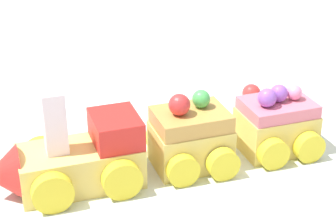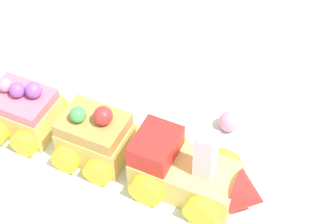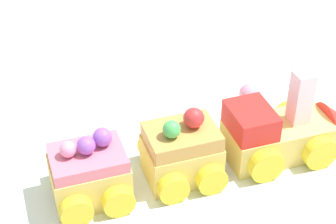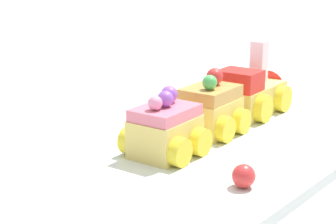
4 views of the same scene
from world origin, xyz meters
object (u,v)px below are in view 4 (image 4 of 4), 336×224
gumball_pink (196,92)px  cake_car_strawberry (165,131)px  cake_car_caramel (210,110)px  gumball_red (244,176)px  cake_train_locomotive (254,93)px

gumball_pink → cake_car_strawberry: bearing=-151.9°
cake_car_caramel → gumball_pink: (0.11, 0.10, -0.02)m
cake_car_strawberry → gumball_red: bearing=-104.8°
cake_car_caramel → cake_car_strawberry: bearing=179.9°
cake_train_locomotive → gumball_pink: bearing=87.6°
gumball_pink → gumball_red: size_ratio=1.07×
cake_car_caramel → gumball_red: cake_car_caramel is taller
cake_car_caramel → cake_car_strawberry: 0.09m
gumball_pink → cake_car_caramel: bearing=-137.4°
cake_train_locomotive → cake_car_strawberry: bearing=180.0°
cake_car_strawberry → gumball_pink: cake_car_strawberry is taller
cake_car_caramel → cake_car_strawberry: (-0.09, -0.01, -0.00)m
cake_train_locomotive → cake_car_caramel: bearing=-180.0°
cake_car_caramel → gumball_pink: 0.15m
cake_car_caramel → gumball_red: size_ratio=3.60×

